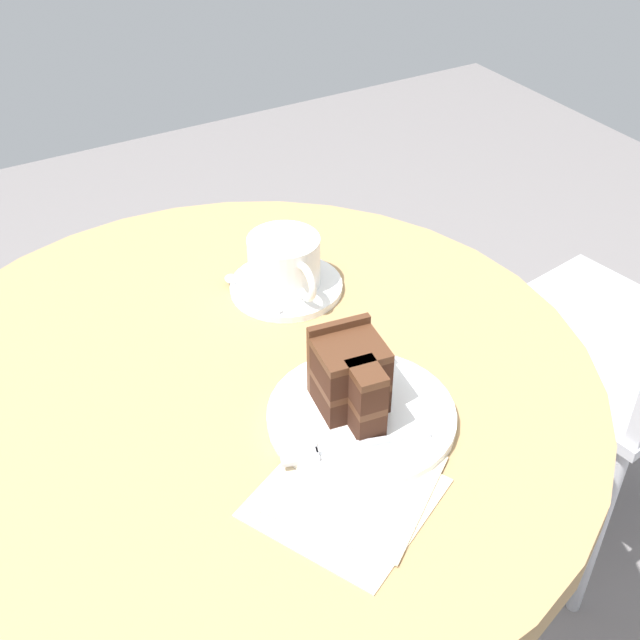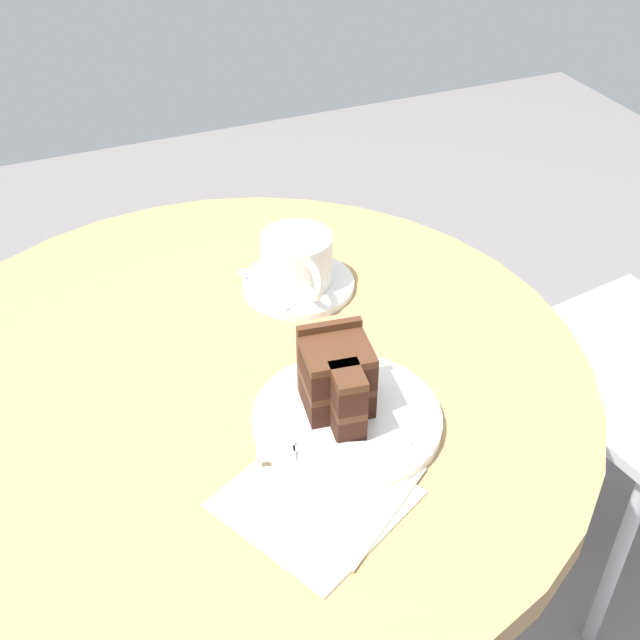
% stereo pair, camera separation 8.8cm
% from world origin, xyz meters
% --- Properties ---
extents(cafe_table, '(0.78, 0.78, 0.73)m').
position_xyz_m(cafe_table, '(0.00, 0.00, 0.61)').
color(cafe_table, '#A37F51').
rests_on(cafe_table, ground).
extents(saucer, '(0.14, 0.14, 0.01)m').
position_xyz_m(saucer, '(-0.12, 0.12, 0.73)').
color(saucer, white).
rests_on(saucer, cafe_table).
extents(coffee_cup, '(0.12, 0.09, 0.06)m').
position_xyz_m(coffee_cup, '(-0.12, 0.12, 0.77)').
color(coffee_cup, white).
rests_on(coffee_cup, saucer).
extents(teaspoon, '(0.10, 0.03, 0.00)m').
position_xyz_m(teaspoon, '(-0.13, 0.07, 0.74)').
color(teaspoon, '#B7B7BC').
rests_on(teaspoon, saucer).
extents(cake_plate, '(0.19, 0.19, 0.01)m').
position_xyz_m(cake_plate, '(0.12, 0.08, 0.73)').
color(cake_plate, white).
rests_on(cake_plate, cafe_table).
extents(cake_slice, '(0.10, 0.07, 0.08)m').
position_xyz_m(cake_slice, '(0.11, 0.07, 0.78)').
color(cake_slice, '#381E14').
rests_on(cake_slice, cake_plate).
extents(fork, '(0.06, 0.15, 0.00)m').
position_xyz_m(fork, '(0.15, 0.03, 0.74)').
color(fork, '#B7B7BC').
rests_on(fork, cake_plate).
extents(napkin, '(0.20, 0.21, 0.00)m').
position_xyz_m(napkin, '(0.20, 0.02, 0.73)').
color(napkin, beige).
rests_on(napkin, cafe_table).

